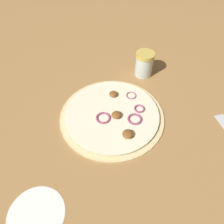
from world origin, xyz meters
TOP-DOWN VIEW (x-y plane):
  - ground_plane at (0.00, 0.00)m, footprint 3.00×3.00m
  - pizza at (-0.00, -0.00)m, footprint 0.29×0.29m
  - spice_jar at (0.19, -0.09)m, footprint 0.06×0.06m
  - flour_patch at (-0.27, 0.14)m, footprint 0.12×0.12m

SIDE VIEW (x-z plane):
  - ground_plane at x=0.00m, z-range 0.00..0.00m
  - flour_patch at x=-0.27m, z-range 0.00..0.00m
  - pizza at x=0.00m, z-range -0.01..0.02m
  - spice_jar at x=0.19m, z-range 0.00..0.08m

